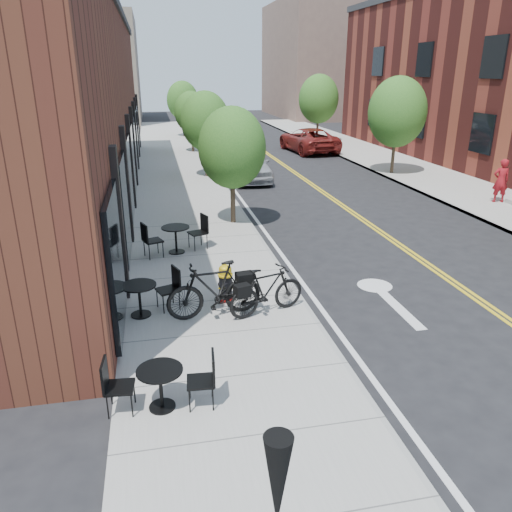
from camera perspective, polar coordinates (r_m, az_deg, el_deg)
ground at (r=9.21m, az=10.41°, el=-12.51°), size 120.00×120.00×0.00m
sidewalk_near at (r=17.83m, az=-7.58°, el=4.33°), size 4.00×70.00×0.12m
sidewalk_far at (r=22.11m, az=25.32°, el=5.69°), size 4.00×70.00×0.12m
building_near at (r=21.42m, az=-21.45°, el=15.22°), size 5.00×28.00×7.00m
bg_building_left at (r=55.32m, az=-17.73°, el=19.62°), size 8.00×14.00×10.00m
bg_building_right at (r=60.23m, az=7.41°, el=21.31°), size 10.00×16.00×12.00m
tree_near_a at (r=16.47m, az=-2.76°, el=12.22°), size 2.20×2.20×3.81m
tree_near_b at (r=24.34m, az=-5.82°, el=15.08°), size 2.30×2.30×3.98m
tree_near_c at (r=32.30m, az=-7.39°, el=16.00°), size 2.10×2.10×3.67m
tree_near_d at (r=40.24m, az=-8.38°, el=17.18°), size 2.40×2.40×4.11m
tree_far_b at (r=25.98m, az=15.83°, el=15.54°), size 2.80×2.80×4.62m
tree_far_c at (r=37.06m, az=7.17°, el=17.38°), size 2.80×2.80×4.62m
fire_hydrant at (r=11.10m, az=-3.51°, el=-3.09°), size 0.46×0.46×0.87m
bicycle_left at (r=10.33m, az=-4.81°, el=-3.85°), size 2.05×0.79×1.20m
bicycle_right at (r=10.44m, az=1.24°, el=-3.97°), size 1.81×0.99×1.05m
bistro_set_a at (r=7.85m, az=-10.86°, el=-14.06°), size 1.64×0.75×0.87m
bistro_set_b at (r=10.65m, az=-13.19°, el=-4.41°), size 1.73×0.98×0.91m
bistro_set_c at (r=14.14m, az=-9.15°, el=2.30°), size 1.86×1.06×0.98m
patio_umbrella at (r=4.56m, az=2.46°, el=-25.81°), size 0.35×0.35×2.15m
parked_car_a at (r=24.18m, az=-0.81°, el=10.46°), size 2.00×4.53×1.51m
parked_car_b at (r=28.83m, az=-2.68°, el=12.11°), size 2.23×4.89×1.55m
parked_car_c at (r=34.32m, az=-4.53°, el=13.30°), size 2.03×4.90×1.42m
parked_car_far at (r=33.06m, az=5.99°, el=13.06°), size 3.00×5.65×1.51m
pedestrian at (r=21.63m, az=26.19°, el=7.73°), size 0.68×0.52×1.68m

